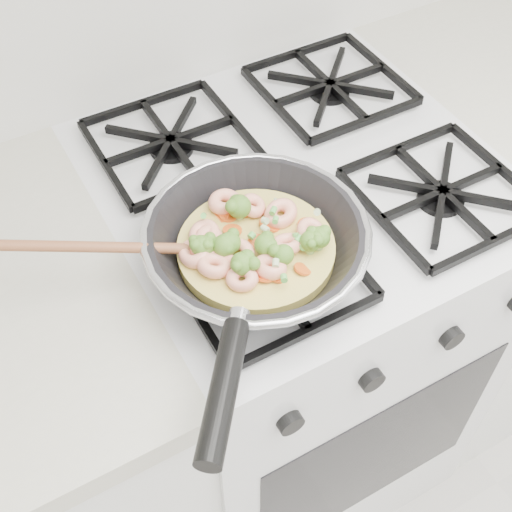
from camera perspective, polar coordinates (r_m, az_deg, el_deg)
stove at (r=1.39m, az=2.89°, el=-6.48°), size 0.60×0.60×0.92m
skillet at (r=0.88m, az=-0.24°, el=0.88°), size 0.46×0.41×0.10m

